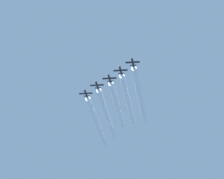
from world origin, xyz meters
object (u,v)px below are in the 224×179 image
at_px(jet_second_echelon, 120,70).
at_px(jet_fourth_echelon, 97,84).
at_px(jet_third_echelon, 109,78).
at_px(jet_fifth_echelon, 86,93).
at_px(jet_lead, 132,61).

xyz_separation_m(jet_second_echelon, jet_fourth_echelon, (15.22, -12.95, -2.07)).
height_order(jet_third_echelon, jet_fifth_echelon, jet_third_echelon).
bearing_deg(jet_lead, jet_fifth_echelon, -42.08).
distance_m(jet_fourth_echelon, jet_fifth_echelon, 10.59).
height_order(jet_lead, jet_second_echelon, jet_lead).
xyz_separation_m(jet_lead, jet_fourth_echelon, (22.82, -20.36, -2.82)).
distance_m(jet_second_echelon, jet_fourth_echelon, 20.09).
height_order(jet_second_echelon, jet_fourth_echelon, jet_second_echelon).
bearing_deg(jet_fourth_echelon, jet_third_echelon, 142.01).
height_order(jet_lead, jet_third_echelon, jet_lead).
relative_size(jet_lead, jet_fourth_echelon, 1.00).
bearing_deg(jet_second_echelon, jet_third_echelon, -42.96).
relative_size(jet_third_echelon, jet_fifth_echelon, 1.00).
distance_m(jet_lead, jet_fifth_echelon, 41.29).
height_order(jet_second_echelon, jet_third_echelon, jet_second_echelon).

